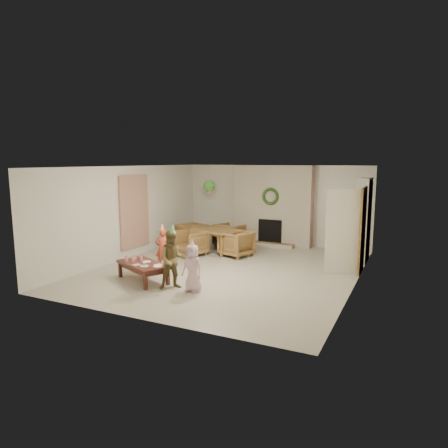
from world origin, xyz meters
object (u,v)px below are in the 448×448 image
Objects in this scene: dining_table at (211,240)px; dining_chair_near at (190,243)px; child_plaid at (173,260)px; dining_chair_right at (236,244)px; coffee_table_top at (143,264)px; dining_chair_far at (229,235)px; dining_chair_left at (192,235)px; child_red at (162,248)px; child_pink at (192,268)px.

dining_chair_near is at bearing -90.00° from dining_table.
child_plaid is at bearing -48.63° from dining_chair_near.
coffee_table_top is at bearing 1.13° from dining_chair_right.
dining_table is 2.34× the size of dining_chair_far.
child_plaid reaches higher than dining_chair_left.
child_red is at bearing -76.92° from dining_table.
dining_table is at bearing 115.78° from coffee_table_top.
dining_chair_far is at bearing 58.67° from child_plaid.
child_plaid reaches higher than child_red.
child_pink reaches higher than dining_table.
dining_chair_near reaches higher than dining_table.
dining_chair_near is at bearing -51.34° from dining_chair_right.
dining_chair_far is 1.29m from dining_chair_right.
dining_chair_right is (0.71, -1.08, 0.00)m from dining_chair_far.
child_pink is (0.44, -3.19, 0.13)m from dining_chair_right.
child_pink is at bearing -39.84° from child_plaid.
child_pink is at bearing -40.93° from dining_chair_near.
child_plaid is at bearing 89.25° from child_red.
dining_chair_far is at bearing -45.00° from dining_chair_left.
child_red is at bearing -148.89° from dining_chair_left.
dining_chair_left is 4.33m from child_pink.
dining_chair_left is at bearing 45.00° from dining_chair_far.
dining_table is 0.81m from dining_chair_left.
child_red is at bearing -13.03° from dining_chair_right.
child_pink is (2.17, -3.74, 0.13)m from dining_chair_left.
coffee_table_top is 0.93m from child_plaid.
child_pink is (1.16, -4.27, 0.13)m from dining_chair_far.
dining_chair_far is 0.80× the size of child_pink.
dining_table is 2.24m from child_red.
dining_chair_far is at bearing -140.54° from child_red.
dining_chair_near is at bearing -135.00° from dining_chair_left.
dining_table is at bearing -90.00° from dining_chair_left.
child_red is at bearing -69.72° from dining_chair_near.
dining_chair_near is (-0.25, -0.77, 0.03)m from dining_table.
dining_table is at bearing 90.00° from dining_chair_near.
child_plaid is 0.48m from child_pink.
dining_table is 1.87× the size of child_red.
dining_chair_right is 3.16m from coffee_table_top.
dining_table is 3.77m from child_pink.
child_red is 1.70m from child_plaid.
child_pink is (1.59, -1.27, -0.00)m from child_red.
child_red is (-0.43, -3.00, 0.13)m from dining_chair_far.
child_plaid is at bearing 117.07° from dining_chair_far.
dining_chair_left is 4.13m from child_plaid.
dining_table is 1.88× the size of child_pink.
dining_chair_left is at bearing -119.05° from child_red.
dining_chair_far is 1.14m from dining_chair_left.
dining_chair_left reaches higher than dining_table.
coffee_table_top is 1.34× the size of child_pink.
dining_chair_left is (-0.77, 0.25, 0.03)m from dining_table.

